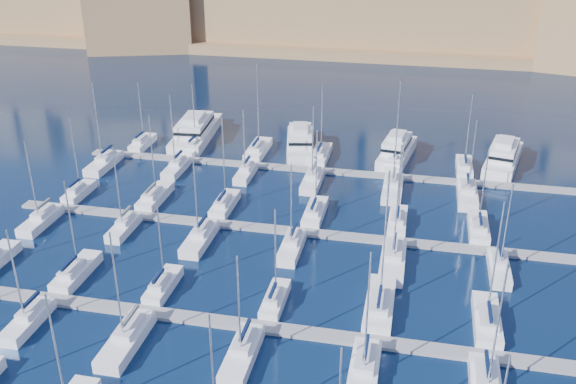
% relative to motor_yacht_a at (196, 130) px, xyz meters
% --- Properties ---
extents(ground, '(600.00, 600.00, 0.00)m').
position_rel_motor_yacht_a_xyz_m(ground, '(26.51, -42.97, -1.73)').
color(ground, black).
rests_on(ground, ground).
extents(pontoon_mid_near, '(84.00, 2.00, 0.40)m').
position_rel_motor_yacht_a_xyz_m(pontoon_mid_near, '(26.51, -54.97, -1.53)').
color(pontoon_mid_near, slate).
rests_on(pontoon_mid_near, ground).
extents(pontoon_mid_far, '(84.00, 2.00, 0.40)m').
position_rel_motor_yacht_a_xyz_m(pontoon_mid_far, '(26.51, -32.97, -1.53)').
color(pontoon_mid_far, slate).
rests_on(pontoon_mid_far, ground).
extents(pontoon_far, '(84.00, 2.00, 0.40)m').
position_rel_motor_yacht_a_xyz_m(pontoon_far, '(26.51, -10.97, -1.53)').
color(pontoon_far, slate).
rests_on(pontoon_far, ground).
extents(sailboat_13, '(2.62, 8.72, 12.96)m').
position_rel_motor_yacht_a_xyz_m(sailboat_13, '(2.13, -49.72, -0.99)').
color(sailboat_13, white).
rests_on(sailboat_13, ground).
extents(sailboat_14, '(2.28, 7.61, 12.62)m').
position_rel_motor_yacht_a_xyz_m(sailboat_14, '(13.63, -50.27, -1.00)').
color(sailboat_14, white).
rests_on(sailboat_14, ground).
extents(sailboat_15, '(2.21, 7.36, 12.33)m').
position_rel_motor_yacht_a_xyz_m(sailboat_15, '(27.27, -50.39, -1.01)').
color(sailboat_15, white).
rests_on(sailboat_15, ground).
extents(sailboat_16, '(3.10, 10.34, 17.21)m').
position_rel_motor_yacht_a_xyz_m(sailboat_16, '(39.04, -48.93, -0.95)').
color(sailboat_16, white).
rests_on(sailboat_16, ground).
extents(sailboat_17, '(2.79, 9.29, 15.09)m').
position_rel_motor_yacht_a_xyz_m(sailboat_17, '(50.65, -49.44, -0.97)').
color(sailboat_17, white).
rests_on(sailboat_17, ground).
extents(sailboat_19, '(2.32, 7.75, 12.40)m').
position_rel_motor_yacht_a_xyz_m(sailboat_19, '(1.93, -59.75, -1.01)').
color(sailboat_19, white).
rests_on(sailboat_19, ground).
extents(sailboat_20, '(2.82, 9.41, 14.01)m').
position_rel_motor_yacht_a_xyz_m(sailboat_20, '(13.81, -60.56, -0.98)').
color(sailboat_20, white).
rests_on(sailboat_20, ground).
extents(sailboat_21, '(2.64, 8.78, 12.71)m').
position_rel_motor_yacht_a_xyz_m(sailboat_21, '(26.19, -60.25, -1.00)').
color(sailboat_21, white).
rests_on(sailboat_21, ground).
extents(sailboat_22, '(2.79, 9.31, 14.76)m').
position_rel_motor_yacht_a_xyz_m(sailboat_22, '(38.46, -60.51, -0.97)').
color(sailboat_22, white).
rests_on(sailboat_22, ground).
extents(sailboat_24, '(2.22, 7.41, 12.78)m').
position_rel_motor_yacht_a_xyz_m(sailboat_24, '(-9.12, -28.37, -1.00)').
color(sailboat_24, white).
rests_on(sailboat_24, ground).
extents(sailboat_25, '(2.72, 9.05, 13.81)m').
position_rel_motor_yacht_a_xyz_m(sailboat_25, '(3.11, -27.56, -0.98)').
color(sailboat_25, white).
rests_on(sailboat_25, ground).
extents(sailboat_26, '(2.54, 8.47, 14.28)m').
position_rel_motor_yacht_a_xyz_m(sailboat_26, '(14.34, -27.85, -0.98)').
color(sailboat_26, white).
rests_on(sailboat_26, ground).
extents(sailboat_27, '(2.63, 8.77, 13.43)m').
position_rel_motor_yacht_a_xyz_m(sailboat_27, '(27.97, -27.70, -0.99)').
color(sailboat_27, white).
rests_on(sailboat_27, ground).
extents(sailboat_28, '(2.49, 8.29, 13.36)m').
position_rel_motor_yacht_a_xyz_m(sailboat_28, '(39.87, -27.93, -0.99)').
color(sailboat_28, white).
rests_on(sailboat_28, ground).
extents(sailboat_29, '(2.65, 8.84, 12.50)m').
position_rel_motor_yacht_a_xyz_m(sailboat_29, '(50.95, -27.67, -1.00)').
color(sailboat_29, white).
rests_on(sailboat_29, ground).
extents(sailboat_30, '(2.54, 8.47, 13.19)m').
position_rel_motor_yacht_a_xyz_m(sailboat_30, '(-9.67, -38.10, -0.99)').
color(sailboat_30, white).
rests_on(sailboat_30, ground).
extents(sailboat_31, '(2.25, 7.49, 12.89)m').
position_rel_motor_yacht_a_xyz_m(sailboat_31, '(2.78, -37.62, -1.00)').
color(sailboat_31, white).
rests_on(sailboat_31, ground).
extents(sailboat_32, '(2.75, 9.15, 13.54)m').
position_rel_motor_yacht_a_xyz_m(sailboat_32, '(14.15, -38.43, -0.99)').
color(sailboat_32, white).
rests_on(sailboat_32, ground).
extents(sailboat_33, '(2.55, 8.48, 13.00)m').
position_rel_motor_yacht_a_xyz_m(sailboat_33, '(26.70, -38.11, -1.00)').
color(sailboat_33, white).
rests_on(sailboat_33, ground).
extents(sailboat_34, '(3.03, 10.09, 16.81)m').
position_rel_motor_yacht_a_xyz_m(sailboat_34, '(39.90, -38.90, -0.95)').
color(sailboat_34, white).
rests_on(sailboat_34, ground).
extents(sailboat_35, '(2.44, 8.12, 12.64)m').
position_rel_motor_yacht_a_xyz_m(sailboat_35, '(52.86, -37.93, -1.00)').
color(sailboat_35, white).
rests_on(sailboat_35, ground).
extents(sailboat_36, '(2.40, 8.00, 12.33)m').
position_rel_motor_yacht_a_xyz_m(sailboat_36, '(-8.27, -6.08, -1.01)').
color(sailboat_36, white).
rests_on(sailboat_36, ground).
extents(sailboat_37, '(2.49, 8.30, 12.54)m').
position_rel_motor_yacht_a_xyz_m(sailboat_37, '(1.91, -5.93, -1.00)').
color(sailboat_37, white).
rests_on(sailboat_37, ground).
extents(sailboat_38, '(3.00, 10.00, 16.57)m').
position_rel_motor_yacht_a_xyz_m(sailboat_38, '(13.60, -5.10, -0.95)').
color(sailboat_38, white).
rests_on(sailboat_38, ground).
extents(sailboat_39, '(2.87, 9.58, 13.89)m').
position_rel_motor_yacht_a_xyz_m(sailboat_39, '(25.09, -5.30, -0.98)').
color(sailboat_39, white).
rests_on(sailboat_39, ground).
extents(sailboat_40, '(2.97, 9.91, 14.90)m').
position_rel_motor_yacht_a_xyz_m(sailboat_40, '(38.10, -5.14, -0.97)').
color(sailboat_40, white).
rests_on(sailboat_40, ground).
extents(sailboat_41, '(2.61, 8.70, 13.56)m').
position_rel_motor_yacht_a_xyz_m(sailboat_41, '(49.81, -5.73, -0.99)').
color(sailboat_41, white).
rests_on(sailboat_41, ground).
extents(sailboat_42, '(2.88, 9.59, 15.30)m').
position_rel_motor_yacht_a_xyz_m(sailboat_42, '(-10.69, -16.65, -0.97)').
color(sailboat_42, white).
rests_on(sailboat_42, ground).
extents(sailboat_43, '(2.47, 8.23, 13.84)m').
position_rel_motor_yacht_a_xyz_m(sailboat_43, '(2.21, -15.98, -0.99)').
color(sailboat_43, white).
rests_on(sailboat_43, ground).
extents(sailboat_44, '(2.32, 7.72, 12.07)m').
position_rel_motor_yacht_a_xyz_m(sailboat_44, '(14.27, -15.73, -1.01)').
color(sailboat_44, white).
rests_on(sailboat_44, ground).
extents(sailboat_45, '(2.72, 9.08, 13.55)m').
position_rel_motor_yacht_a_xyz_m(sailboat_45, '(25.66, -16.40, -0.99)').
color(sailboat_45, white).
rests_on(sailboat_45, ground).
extents(sailboat_46, '(2.98, 9.93, 14.61)m').
position_rel_motor_yacht_a_xyz_m(sailboat_46, '(38.50, -16.82, -0.97)').
color(sailboat_46, white).
rests_on(sailboat_46, ground).
extents(sailboat_47, '(2.93, 9.78, 13.16)m').
position_rel_motor_yacht_a_xyz_m(sailboat_47, '(49.87, -16.74, -0.98)').
color(sailboat_47, white).
rests_on(sailboat_47, ground).
extents(motor_yacht_a, '(7.56, 20.15, 5.25)m').
position_rel_motor_yacht_a_xyz_m(motor_yacht_a, '(0.00, 0.00, 0.00)').
color(motor_yacht_a, white).
rests_on(motor_yacht_a, ground).
extents(motor_yacht_b, '(7.70, 16.44, 5.25)m').
position_rel_motor_yacht_a_xyz_m(motor_yacht_b, '(20.76, -1.87, -0.00)').
color(motor_yacht_b, white).
rests_on(motor_yacht_b, ground).
extents(motor_yacht_c, '(6.61, 15.25, 5.25)m').
position_rel_motor_yacht_a_xyz_m(motor_yacht_c, '(38.26, -2.38, 0.00)').
color(motor_yacht_c, white).
rests_on(motor_yacht_c, ground).
extents(motor_yacht_d, '(8.19, 16.69, 5.25)m').
position_rel_motor_yacht_a_xyz_m(motor_yacht_d, '(56.36, -1.77, -0.00)').
color(motor_yacht_d, white).
rests_on(motor_yacht_d, ground).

